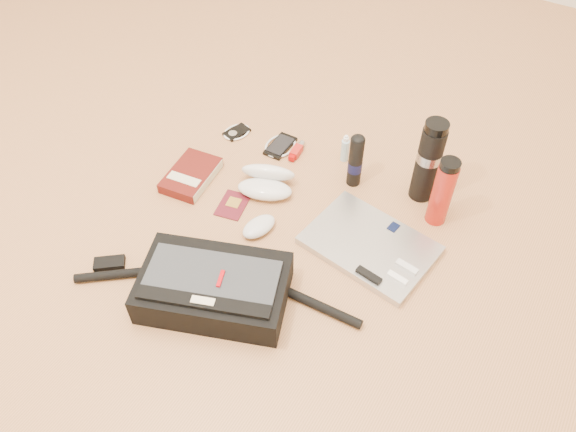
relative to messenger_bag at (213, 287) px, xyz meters
The scene contains 14 objects.
ground 0.23m from the messenger_bag, 79.54° to the left, with size 4.00×4.00×0.00m, color #BC7F4E.
messenger_bag is the anchor object (origin of this frame).
laptop 0.49m from the messenger_bag, 53.09° to the left, with size 0.40×0.31×0.04m.
book 0.49m from the messenger_bag, 135.43° to the left, with size 0.16×0.22×0.04m.
passport 0.36m from the messenger_bag, 117.11° to the left, with size 0.11×0.13×0.01m.
mouse 0.28m from the messenger_bag, 96.49° to the left, with size 0.10×0.13×0.04m.
sunglasses_case 0.45m from the messenger_bag, 104.02° to the left, with size 0.22×0.20×0.10m.
ipod 0.72m from the messenger_bag, 120.02° to the left, with size 0.10×0.10×0.01m.
phone 0.67m from the messenger_bag, 105.84° to the left, with size 0.10×0.13×0.01m.
inhaler 0.65m from the messenger_bag, 100.10° to the left, with size 0.03×0.10×0.03m.
spray_bottle 0.70m from the messenger_bag, 86.51° to the left, with size 0.04×0.04×0.11m.
aerosol_can 0.63m from the messenger_bag, 78.88° to the left, with size 0.06×0.06×0.20m.
thermos_black 0.76m from the messenger_bag, 63.74° to the left, with size 0.10×0.10×0.30m.
thermos_red 0.74m from the messenger_bag, 55.39° to the left, with size 0.06×0.06×0.24m.
Camera 1 is at (0.59, -0.87, 1.33)m, focal length 35.00 mm.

